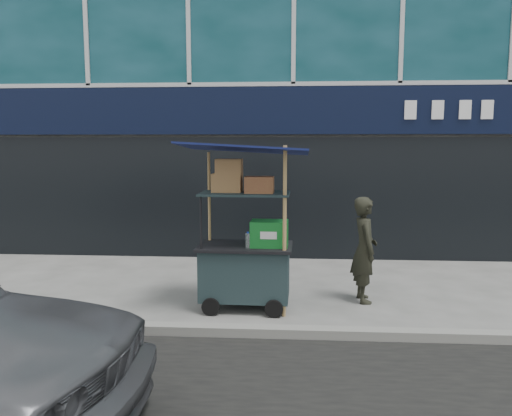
{
  "coord_description": "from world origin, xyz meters",
  "views": [
    {
      "loc": [
        -0.06,
        -5.86,
        2.27
      ],
      "look_at": [
        -0.53,
        1.2,
        1.36
      ],
      "focal_mm": 35.0,
      "sensor_mm": 36.0,
      "label": 1
    }
  ],
  "objects": [
    {
      "name": "vendor_cart",
      "position": [
        -0.64,
        0.82,
        0.81
      ],
      "size": [
        1.73,
        1.25,
        2.3
      ],
      "rotation": [
        0.0,
        0.0,
        -0.03
      ],
      "color": "#1C2B2F",
      "rests_on": "ground"
    },
    {
      "name": "vendor_man",
      "position": [
        1.03,
        1.25,
        0.76
      ],
      "size": [
        0.42,
        0.59,
        1.52
      ],
      "primitive_type": "imported",
      "rotation": [
        0.0,
        0.0,
        1.67
      ],
      "color": "black",
      "rests_on": "ground"
    },
    {
      "name": "ground",
      "position": [
        0.0,
        0.0,
        0.0
      ],
      "size": [
        80.0,
        80.0,
        0.0
      ],
      "primitive_type": "plane",
      "color": "#5F5E5A",
      "rests_on": "ground"
    },
    {
      "name": "curb",
      "position": [
        0.0,
        -0.2,
        0.06
      ],
      "size": [
        80.0,
        0.18,
        0.12
      ],
      "primitive_type": "cube",
      "color": "gray",
      "rests_on": "ground"
    }
  ]
}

